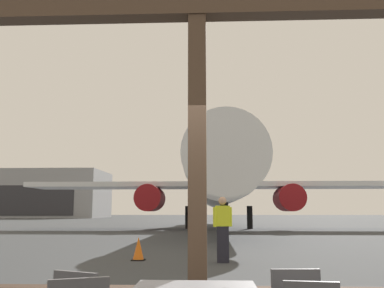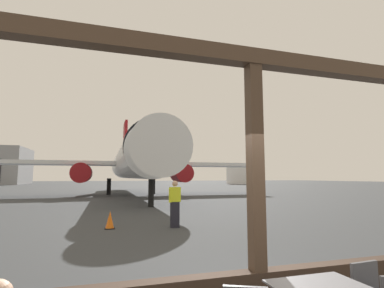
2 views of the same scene
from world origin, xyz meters
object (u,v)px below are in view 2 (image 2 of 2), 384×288
(traffic_cone, at_px, (110,220))
(airplane, at_px, (133,161))
(ground_crew_worker, at_px, (175,203))
(fuel_storage_tank, at_px, (241,175))

(traffic_cone, bearing_deg, airplane, 82.53)
(ground_crew_worker, distance_m, fuel_storage_tank, 72.58)
(traffic_cone, xyz_separation_m, fuel_storage_tank, (36.63, 63.52, 2.10))
(ground_crew_worker, distance_m, traffic_cone, 2.45)
(airplane, height_order, traffic_cone, airplane)
(airplane, height_order, fuel_storage_tank, airplane)
(ground_crew_worker, relative_size, fuel_storage_tank, 0.21)
(airplane, relative_size, traffic_cone, 51.61)
(airplane, relative_size, fuel_storage_tank, 3.92)
(airplane, distance_m, fuel_storage_tank, 55.23)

